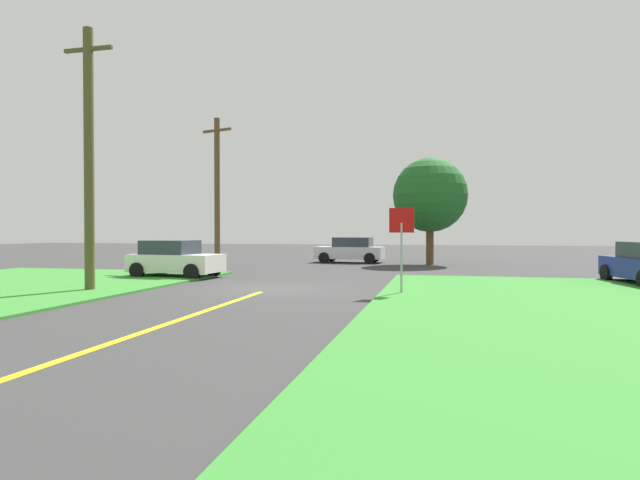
{
  "coord_description": "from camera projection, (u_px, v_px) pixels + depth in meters",
  "views": [
    {
      "loc": [
        5.78,
        -17.43,
        2.03
      ],
      "look_at": [
        0.76,
        4.41,
        1.64
      ],
      "focal_mm": 29.45,
      "sensor_mm": 36.0,
      "label": 1
    }
  ],
  "objects": [
    {
      "name": "utility_pole_near",
      "position": [
        89.0,
        157.0,
        17.45
      ],
      "size": [
        1.8,
        0.32,
        8.77
      ],
      "color": "brown",
      "rests_on": "ground"
    },
    {
      "name": "parked_car_near_building",
      "position": [
        175.0,
        259.0,
        22.84
      ],
      "size": [
        4.06,
        2.31,
        1.62
      ],
      "rotation": [
        0.0,
        0.0,
        -0.09
      ],
      "color": "white",
      "rests_on": "ground"
    },
    {
      "name": "ground_plane",
      "position": [
        271.0,
        289.0,
        18.32
      ],
      "size": [
        120.0,
        120.0,
        0.0
      ],
      "primitive_type": "plane",
      "color": "#363636"
    },
    {
      "name": "utility_pole_mid",
      "position": [
        217.0,
        192.0,
        26.97
      ],
      "size": [
        1.76,
        0.63,
        7.83
      ],
      "color": "brown",
      "rests_on": "ground"
    },
    {
      "name": "car_approaching_junction",
      "position": [
        351.0,
        250.0,
        33.57
      ],
      "size": [
        4.38,
        2.24,
        1.62
      ],
      "rotation": [
        0.0,
        0.0,
        3.08
      ],
      "color": "silver",
      "rests_on": "ground"
    },
    {
      "name": "lane_stripe_center",
      "position": [
        145.0,
        332.0,
        10.52
      ],
      "size": [
        0.2,
        14.0,
        0.01
      ],
      "primitive_type": "cube",
      "color": "yellow",
      "rests_on": "ground"
    },
    {
      "name": "oak_tree_left",
      "position": [
        430.0,
        195.0,
        31.55
      ],
      "size": [
        4.46,
        4.46,
        6.42
      ],
      "color": "brown",
      "rests_on": "ground"
    },
    {
      "name": "stop_sign",
      "position": [
        402.0,
        233.0,
        16.59
      ],
      "size": [
        0.78,
        0.09,
        2.76
      ],
      "rotation": [
        0.0,
        0.0,
        3.08
      ],
      "color": "#9EA0A8",
      "rests_on": "ground"
    },
    {
      "name": "grass_verge_right",
      "position": [
        622.0,
        316.0,
        12.2
      ],
      "size": [
        12.0,
        20.0,
        0.08
      ],
      "primitive_type": "cube",
      "color": "#378630",
      "rests_on": "ground"
    }
  ]
}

